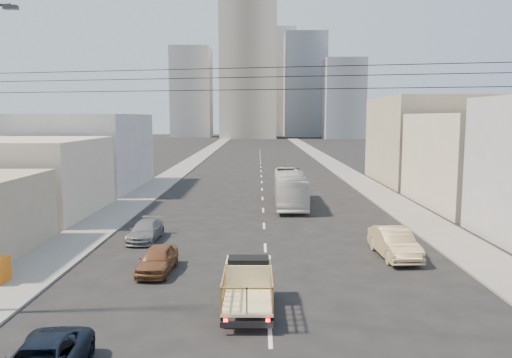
{
  "coord_description": "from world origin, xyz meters",
  "views": [
    {
      "loc": [
        -0.43,
        -14.84,
        7.72
      ],
      "look_at": [
        -0.57,
        18.95,
        3.5
      ],
      "focal_mm": 35.0,
      "sensor_mm": 36.0,
      "label": 1
    }
  ],
  "objects_px": {
    "flatbed_pickup": "(248,283)",
    "sedan_tan": "(394,243)",
    "sedan_brown": "(158,259)",
    "city_bus": "(290,188)",
    "sedan_grey": "(146,231)"
  },
  "relations": [
    {
      "from": "flatbed_pickup",
      "to": "sedan_tan",
      "type": "relative_size",
      "value": 0.9
    },
    {
      "from": "city_bus",
      "to": "sedan_grey",
      "type": "relative_size",
      "value": 2.61
    },
    {
      "from": "sedan_grey",
      "to": "sedan_tan",
      "type": "bearing_deg",
      "value": -12.12
    },
    {
      "from": "flatbed_pickup",
      "to": "city_bus",
      "type": "xyz_separation_m",
      "value": [
        3.22,
        23.87,
        0.42
      ]
    },
    {
      "from": "flatbed_pickup",
      "to": "sedan_brown",
      "type": "relative_size",
      "value": 1.14
    },
    {
      "from": "city_bus",
      "to": "sedan_brown",
      "type": "xyz_separation_m",
      "value": [
        -7.83,
        -19.05,
        -0.86
      ]
    },
    {
      "from": "sedan_tan",
      "to": "sedan_grey",
      "type": "relative_size",
      "value": 1.17
    },
    {
      "from": "city_bus",
      "to": "sedan_tan",
      "type": "xyz_separation_m",
      "value": [
        4.71,
        -16.33,
        -0.71
      ]
    },
    {
      "from": "sedan_brown",
      "to": "sedan_tan",
      "type": "xyz_separation_m",
      "value": [
        12.55,
        2.72,
        0.15
      ]
    },
    {
      "from": "flatbed_pickup",
      "to": "sedan_tan",
      "type": "bearing_deg",
      "value": 43.55
    },
    {
      "from": "city_bus",
      "to": "sedan_grey",
      "type": "xyz_separation_m",
      "value": [
        -9.89,
        -12.58,
        -0.91
      ]
    },
    {
      "from": "sedan_tan",
      "to": "sedan_brown",
      "type": "bearing_deg",
      "value": -171.09
    },
    {
      "from": "flatbed_pickup",
      "to": "sedan_tan",
      "type": "xyz_separation_m",
      "value": [
        7.93,
        7.54,
        -0.29
      ]
    },
    {
      "from": "flatbed_pickup",
      "to": "sedan_tan",
      "type": "distance_m",
      "value": 10.94
    },
    {
      "from": "city_bus",
      "to": "sedan_tan",
      "type": "bearing_deg",
      "value": -72.92
    }
  ]
}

